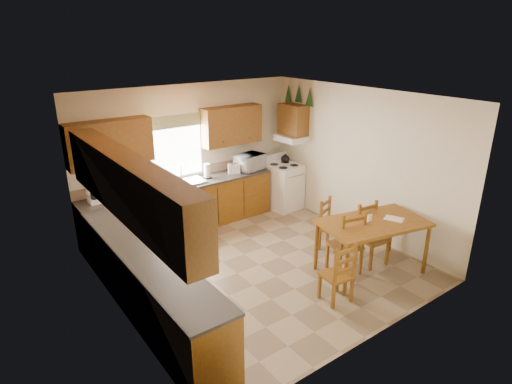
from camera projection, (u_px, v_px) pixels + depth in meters
floor at (259, 265)px, 6.99m from camera, size 4.50×4.50×0.00m
ceiling at (260, 98)px, 6.05m from camera, size 4.50×4.50×0.00m
wall_left at (114, 224)px, 5.28m from camera, size 4.50×4.50×0.00m
wall_right at (359, 163)px, 7.77m from camera, size 4.50×4.50×0.00m
wall_back at (190, 155)px, 8.22m from camera, size 4.50×4.50×0.00m
wall_front at (379, 242)px, 4.82m from camera, size 4.50×4.50×0.00m
lower_cab_back at (182, 208)px, 8.11m from camera, size 3.75×0.60×0.88m
lower_cab_left at (148, 285)px, 5.65m from camera, size 0.60×3.60×0.88m
counter_back at (181, 185)px, 7.95m from camera, size 3.75×0.63×0.04m
counter_left at (145, 254)px, 5.49m from camera, size 0.63×3.60×0.04m
backsplash at (174, 176)px, 8.13m from camera, size 3.75×0.01×0.18m
upper_cab_back_left at (110, 143)px, 7.06m from camera, size 1.41×0.33×0.75m
upper_cab_back_right at (232, 125)px, 8.40m from camera, size 1.25×0.33×0.75m
upper_cab_left at (127, 186)px, 5.08m from camera, size 0.33×3.60×0.75m
upper_cab_stove at (293, 120)px, 8.73m from camera, size 0.33×0.62×0.62m
range_hood at (291, 138)px, 8.83m from camera, size 0.44×0.62×0.12m
window_frame at (176, 148)px, 7.96m from camera, size 1.13×0.02×1.18m
window_pane at (176, 148)px, 7.96m from camera, size 1.05×0.01×1.10m
window_valance at (175, 122)px, 7.77m from camera, size 1.19×0.01×0.24m
sink_basin at (184, 183)px, 7.97m from camera, size 0.75×0.45×0.04m
pine_decal_a at (309, 97)px, 8.39m from camera, size 0.22×0.22×0.36m
pine_decal_b at (299, 93)px, 8.62m from camera, size 0.22×0.22×0.36m
pine_decal_c at (288, 93)px, 8.88m from camera, size 0.22×0.22×0.36m
stove at (284, 187)px, 9.13m from camera, size 0.70×0.72×0.95m
coffeemaker at (94, 193)px, 7.04m from camera, size 0.24×0.27×0.33m
paper_towel at (207, 171)px, 8.24m from camera, size 0.16×0.16×0.29m
toaster at (234, 169)px, 8.54m from camera, size 0.27×0.22×0.19m
microwave at (250, 162)px, 8.73m from camera, size 0.62×0.50×0.33m
dining_table at (371, 247)px, 6.67m from camera, size 1.77×1.24×0.86m
chair_near_left at (337, 271)px, 5.93m from camera, size 0.42×0.41×0.91m
chair_near_right at (345, 241)px, 6.64m from camera, size 0.53×0.52×1.05m
chair_far_left at (373, 235)px, 6.89m from camera, size 0.46×0.44×1.00m
chair_far_right at (332, 225)px, 7.38m from camera, size 0.47×0.46×0.90m
table_paper at (394, 219)px, 6.61m from camera, size 0.31×0.34×0.00m
table_card at (370, 218)px, 6.50m from camera, size 0.09×0.02×0.11m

